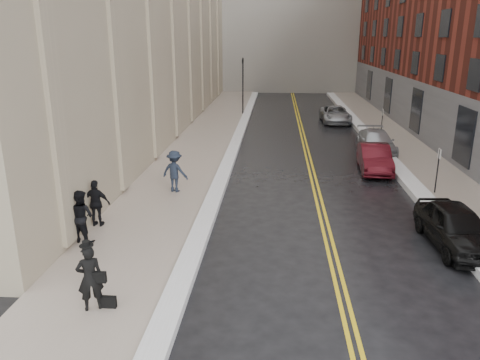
% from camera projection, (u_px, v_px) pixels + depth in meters
% --- Properties ---
extents(ground, '(160.00, 160.00, 0.00)m').
position_uv_depth(ground, '(257.00, 272.00, 14.66)').
color(ground, black).
rests_on(ground, ground).
extents(sidewalk_left, '(4.00, 64.00, 0.15)m').
position_uv_depth(sidewalk_left, '(198.00, 149.00, 30.21)').
color(sidewalk_left, gray).
rests_on(sidewalk_left, ground).
extents(sidewalk_right, '(3.00, 64.00, 0.15)m').
position_uv_depth(sidewalk_right, '(412.00, 153.00, 29.21)').
color(sidewalk_right, gray).
rests_on(sidewalk_right, ground).
extents(lane_stripe_a, '(0.12, 64.00, 0.01)m').
position_uv_depth(lane_stripe_a, '(305.00, 152.00, 29.72)').
color(lane_stripe_a, gold).
rests_on(lane_stripe_a, ground).
extents(lane_stripe_b, '(0.12, 64.00, 0.01)m').
position_uv_depth(lane_stripe_b, '(309.00, 152.00, 29.71)').
color(lane_stripe_b, gold).
rests_on(lane_stripe_b, ground).
extents(snow_ridge_left, '(0.70, 60.80, 0.26)m').
position_uv_depth(snow_ridge_left, '(233.00, 149.00, 30.02)').
color(snow_ridge_left, white).
rests_on(snow_ridge_left, ground).
extents(snow_ridge_right, '(0.85, 60.80, 0.30)m').
position_uv_depth(snow_ridge_right, '(382.00, 151.00, 29.33)').
color(snow_ridge_right, white).
rests_on(snow_ridge_right, ground).
extents(traffic_signal, '(0.18, 0.15, 5.20)m').
position_uv_depth(traffic_signal, '(243.00, 82.00, 42.51)').
color(traffic_signal, black).
rests_on(traffic_signal, ground).
extents(parking_sign_near, '(0.06, 0.35, 2.23)m').
position_uv_depth(parking_sign_near, '(438.00, 167.00, 21.30)').
color(parking_sign_near, black).
rests_on(parking_sign_near, ground).
extents(parking_sign_far, '(0.06, 0.35, 2.23)m').
position_uv_depth(parking_sign_far, '(382.00, 121.00, 32.72)').
color(parking_sign_far, black).
rests_on(parking_sign_far, ground).
extents(car_black, '(2.00, 4.50, 1.50)m').
position_uv_depth(car_black, '(456.00, 227.00, 16.22)').
color(car_black, black).
rests_on(car_black, ground).
extents(car_maroon, '(1.80, 4.48, 1.45)m').
position_uv_depth(car_maroon, '(375.00, 158.00, 25.41)').
color(car_maroon, '#490D14').
rests_on(car_maroon, ground).
extents(car_silver_near, '(1.97, 4.84, 1.40)m').
position_uv_depth(car_silver_near, '(376.00, 142.00, 29.35)').
color(car_silver_near, '#A6A9AD').
rests_on(car_silver_near, ground).
extents(car_silver_far, '(2.39, 5.02, 1.38)m').
position_uv_depth(car_silver_far, '(335.00, 114.00, 39.72)').
color(car_silver_far, '#9A9DA2').
rests_on(car_silver_far, ground).
extents(pedestrian_main, '(0.79, 0.68, 1.84)m').
position_uv_depth(pedestrian_main, '(90.00, 278.00, 12.17)').
color(pedestrian_main, black).
rests_on(pedestrian_main, sidewalk_left).
extents(pedestrian_a, '(1.11, 0.99, 1.89)m').
position_uv_depth(pedestrian_a, '(81.00, 216.00, 16.26)').
color(pedestrian_a, black).
rests_on(pedestrian_a, sidewalk_left).
extents(pedestrian_b, '(1.41, 1.05, 1.94)m').
position_uv_depth(pedestrian_b, '(175.00, 171.00, 21.53)').
color(pedestrian_b, black).
rests_on(pedestrian_b, sidewalk_left).
extents(pedestrian_c, '(1.08, 0.48, 1.81)m').
position_uv_depth(pedestrian_c, '(96.00, 203.00, 17.62)').
color(pedestrian_c, black).
rests_on(pedestrian_c, sidewalk_left).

